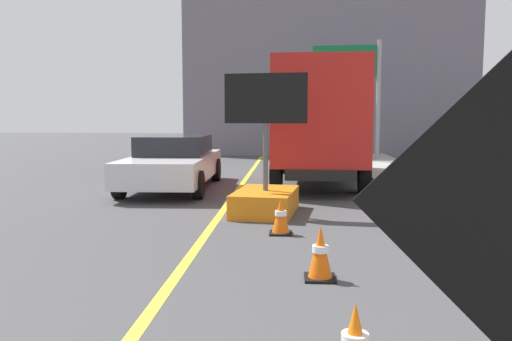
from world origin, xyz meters
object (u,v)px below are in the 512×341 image
object	(u,v)px
pickup_car	(174,162)
highway_guide_sign	(359,79)
box_truck	(320,120)
arrow_board_trailer	(265,189)
traffic_cone_mid_lane	(320,253)
traffic_cone_far_lane	(281,216)

from	to	relation	value
pickup_car	highway_guide_sign	size ratio (longest dim) A/B	1.03
pickup_car	box_truck	bearing A→B (deg)	19.38
arrow_board_trailer	traffic_cone_mid_lane	bearing A→B (deg)	-78.50
pickup_car	traffic_cone_far_lane	bearing A→B (deg)	-60.53
arrow_board_trailer	traffic_cone_far_lane	world-z (taller)	arrow_board_trailer
box_truck	traffic_cone_far_lane	xyz separation A→B (m)	(-0.98, -6.50, -1.49)
pickup_car	highway_guide_sign	distance (m)	10.57
arrow_board_trailer	pickup_car	world-z (taller)	arrow_board_trailer
pickup_car	traffic_cone_mid_lane	world-z (taller)	pickup_car
pickup_car	traffic_cone_mid_lane	distance (m)	8.16
traffic_cone_mid_lane	traffic_cone_far_lane	size ratio (longest dim) A/B	1.06
pickup_car	traffic_cone_far_lane	distance (m)	5.91
pickup_car	traffic_cone_mid_lane	xyz separation A→B (m)	(3.40, -7.41, -0.39)
arrow_board_trailer	highway_guide_sign	xyz separation A→B (m)	(3.30, 11.71, 2.94)
arrow_board_trailer	traffic_cone_far_lane	bearing A→B (deg)	-79.49
pickup_car	highway_guide_sign	bearing A→B (deg)	54.91
highway_guide_sign	traffic_cone_far_lane	distance (m)	14.16
traffic_cone_mid_lane	traffic_cone_far_lane	xyz separation A→B (m)	(-0.50, 2.28, -0.02)
highway_guide_sign	traffic_cone_mid_lane	bearing A→B (deg)	-98.93
highway_guide_sign	traffic_cone_far_lane	bearing A→B (deg)	-102.43
box_truck	highway_guide_sign	xyz separation A→B (m)	(1.99, 6.99, 1.64)
arrow_board_trailer	pickup_car	distance (m)	4.23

